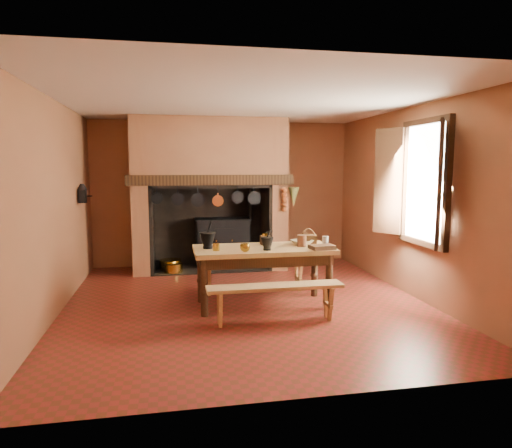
% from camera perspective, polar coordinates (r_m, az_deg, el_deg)
% --- Properties ---
extents(floor, '(5.50, 5.50, 0.00)m').
position_cam_1_polar(floor, '(6.58, -1.22, -9.81)').
color(floor, maroon).
rests_on(floor, ground).
extents(ceiling, '(5.50, 5.50, 0.00)m').
position_cam_1_polar(ceiling, '(6.35, -1.29, 15.12)').
color(ceiling, silver).
rests_on(ceiling, back_wall).
extents(back_wall, '(5.00, 0.02, 2.80)m').
position_cam_1_polar(back_wall, '(9.03, -4.16, 3.84)').
color(back_wall, brown).
rests_on(back_wall, floor).
extents(wall_left, '(0.02, 5.50, 2.80)m').
position_cam_1_polar(wall_left, '(6.39, -23.95, 1.88)').
color(wall_left, brown).
rests_on(wall_left, floor).
extents(wall_right, '(0.02, 5.50, 2.80)m').
position_cam_1_polar(wall_right, '(7.16, 18.90, 2.61)').
color(wall_right, brown).
rests_on(wall_right, floor).
extents(wall_front, '(5.00, 0.02, 2.80)m').
position_cam_1_polar(wall_front, '(3.64, 5.93, -1.06)').
color(wall_front, brown).
rests_on(wall_front, floor).
extents(chimney_breast, '(2.95, 0.96, 2.80)m').
position_cam_1_polar(chimney_breast, '(8.55, -5.85, 6.40)').
color(chimney_breast, brown).
rests_on(chimney_breast, floor).
extents(iron_range, '(1.12, 0.55, 1.60)m').
position_cam_1_polar(iron_range, '(8.83, -4.15, -2.22)').
color(iron_range, black).
rests_on(iron_range, floor).
extents(hearth_pans, '(0.51, 0.62, 0.20)m').
position_cam_1_polar(hearth_pans, '(8.62, -10.64, -5.20)').
color(hearth_pans, '#B38A29').
rests_on(hearth_pans, floor).
extents(hanging_pans, '(1.92, 0.29, 0.27)m').
position_cam_1_polar(hanging_pans, '(8.06, -5.78, 3.14)').
color(hanging_pans, black).
rests_on(hanging_pans, chimney_breast).
extents(onion_string, '(0.12, 0.10, 0.46)m').
position_cam_1_polar(onion_string, '(8.27, 3.53, 3.05)').
color(onion_string, '#97441B').
rests_on(onion_string, chimney_breast).
extents(herb_bunch, '(0.20, 0.20, 0.35)m').
position_cam_1_polar(herb_bunch, '(8.31, 4.74, 3.41)').
color(herb_bunch, brown).
rests_on(herb_bunch, chimney_breast).
extents(window, '(0.39, 1.75, 1.76)m').
position_cam_1_polar(window, '(6.72, 19.57, 4.88)').
color(window, white).
rests_on(window, wall_right).
extents(wall_coffee_mill, '(0.23, 0.16, 0.31)m').
position_cam_1_polar(wall_coffee_mill, '(7.89, -20.88, 3.76)').
color(wall_coffee_mill, black).
rests_on(wall_coffee_mill, wall_left).
extents(work_table, '(1.90, 0.84, 0.82)m').
position_cam_1_polar(work_table, '(6.29, 0.93, -4.09)').
color(work_table, tan).
rests_on(work_table, floor).
extents(bench_front, '(1.69, 0.30, 0.48)m').
position_cam_1_polar(bench_front, '(5.69, 2.41, -8.79)').
color(bench_front, tan).
rests_on(bench_front, floor).
extents(bench_back, '(1.72, 0.30, 0.48)m').
position_cam_1_polar(bench_back, '(7.01, -0.20, -5.67)').
color(bench_back, tan).
rests_on(bench_back, floor).
extents(mortar_large, '(0.22, 0.22, 0.38)m').
position_cam_1_polar(mortar_large, '(6.19, -6.06, -1.92)').
color(mortar_large, black).
rests_on(mortar_large, work_table).
extents(mortar_small, '(0.17, 0.17, 0.29)m').
position_cam_1_polar(mortar_small, '(6.03, 1.40, -2.39)').
color(mortar_small, black).
rests_on(mortar_small, work_table).
extents(coffee_grinder, '(0.18, 0.15, 0.20)m').
position_cam_1_polar(coffee_grinder, '(6.47, 1.20, -1.93)').
color(coffee_grinder, '#321A0F').
rests_on(coffee_grinder, work_table).
extents(brass_mug_a, '(0.10, 0.10, 0.10)m').
position_cam_1_polar(brass_mug_a, '(6.03, -4.99, -2.87)').
color(brass_mug_a, '#B38A29').
rests_on(brass_mug_a, work_table).
extents(brass_mug_b, '(0.11, 0.11, 0.10)m').
position_cam_1_polar(brass_mug_b, '(6.37, 1.25, -2.32)').
color(brass_mug_b, '#B38A29').
rests_on(brass_mug_b, work_table).
extents(mixing_bowl, '(0.38, 0.38, 0.07)m').
position_cam_1_polar(mixing_bowl, '(6.48, 5.77, -2.31)').
color(mixing_bowl, beige).
rests_on(mixing_bowl, work_table).
extents(stoneware_crock, '(0.16, 0.16, 0.16)m').
position_cam_1_polar(stoneware_crock, '(6.36, 5.74, -2.09)').
color(stoneware_crock, brown).
rests_on(stoneware_crock, work_table).
extents(glass_jar, '(0.10, 0.10, 0.15)m').
position_cam_1_polar(glass_jar, '(6.36, 8.67, -2.18)').
color(glass_jar, beige).
rests_on(glass_jar, work_table).
extents(wicker_basket, '(0.26, 0.21, 0.22)m').
position_cam_1_polar(wicker_basket, '(6.61, 6.57, -1.83)').
color(wicker_basket, '#4B3116').
rests_on(wicker_basket, work_table).
extents(wooden_tray, '(0.35, 0.27, 0.05)m').
position_cam_1_polar(wooden_tray, '(6.19, 8.26, -2.87)').
color(wooden_tray, '#321A0F').
rests_on(wooden_tray, work_table).
extents(brass_cup, '(0.17, 0.17, 0.10)m').
position_cam_1_polar(brass_cup, '(5.94, -1.37, -2.98)').
color(brass_cup, '#B38A29').
rests_on(brass_cup, work_table).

